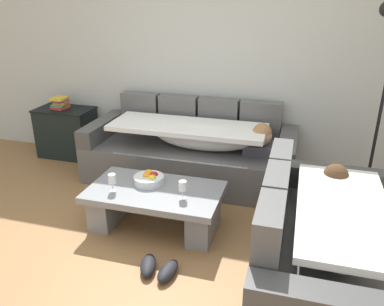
{
  "coord_description": "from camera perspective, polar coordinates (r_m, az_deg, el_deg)",
  "views": [
    {
      "loc": [
        1.14,
        -2.31,
        2.01
      ],
      "look_at": [
        0.16,
        1.09,
        0.55
      ],
      "focal_mm": 36.37,
      "sensor_mm": 36.0,
      "label": 1
    }
  ],
  "objects": [
    {
      "name": "ground_plane",
      "position": [
        3.27,
        -8.35,
        -15.79
      ],
      "size": [
        14.0,
        14.0,
        0.0
      ],
      "primitive_type": "plane",
      "color": "olive"
    },
    {
      "name": "back_wall",
      "position": [
        4.65,
        1.75,
        14.28
      ],
      "size": [
        9.0,
        0.1,
        2.7
      ],
      "primitive_type": "cube",
      "color": "#B5BCB6",
      "rests_on": "ground_plane"
    },
    {
      "name": "couch_along_wall",
      "position": [
        4.42,
        0.14,
        0.13
      ],
      "size": [
        2.33,
        0.92,
        0.88
      ],
      "color": "#565656",
      "rests_on": "ground_plane"
    },
    {
      "name": "couch_near_window",
      "position": [
        2.99,
        18.58,
        -13.0
      ],
      "size": [
        0.92,
        1.77,
        0.88
      ],
      "rotation": [
        0.0,
        0.0,
        1.57
      ],
      "color": "#565656",
      "rests_on": "ground_plane"
    },
    {
      "name": "coffee_table",
      "position": [
        3.58,
        -5.4,
        -7.3
      ],
      "size": [
        1.2,
        0.68,
        0.38
      ],
      "color": "gray",
      "rests_on": "ground_plane"
    },
    {
      "name": "fruit_bowl",
      "position": [
        3.62,
        -6.29,
        -3.77
      ],
      "size": [
        0.28,
        0.28,
        0.1
      ],
      "color": "silver",
      "rests_on": "coffee_table"
    },
    {
      "name": "wine_glass_near_left",
      "position": [
        3.48,
        -11.64,
        -3.84
      ],
      "size": [
        0.07,
        0.07,
        0.17
      ],
      "color": "silver",
      "rests_on": "coffee_table"
    },
    {
      "name": "wine_glass_near_right",
      "position": [
        3.29,
        -1.38,
        -4.95
      ],
      "size": [
        0.07,
        0.07,
        0.17
      ],
      "color": "silver",
      "rests_on": "coffee_table"
    },
    {
      "name": "side_cabinet",
      "position": [
        5.35,
        -17.87,
        2.92
      ],
      "size": [
        0.72,
        0.44,
        0.64
      ],
      "color": "black",
      "rests_on": "ground_plane"
    },
    {
      "name": "book_stack_on_cabinet",
      "position": [
        5.26,
        -18.77,
        6.96
      ],
      "size": [
        0.2,
        0.23,
        0.15
      ],
      "color": "red",
      "rests_on": "side_cabinet"
    },
    {
      "name": "floor_lamp",
      "position": [
        4.17,
        25.71,
        7.86
      ],
      "size": [
        0.33,
        0.31,
        1.95
      ],
      "color": "black",
      "rests_on": "ground_plane"
    },
    {
      "name": "pair_of_shoes",
      "position": [
        3.14,
        -5.02,
        -16.45
      ],
      "size": [
        0.34,
        0.31,
        0.09
      ],
      "color": "black",
      "rests_on": "ground_plane"
    }
  ]
}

